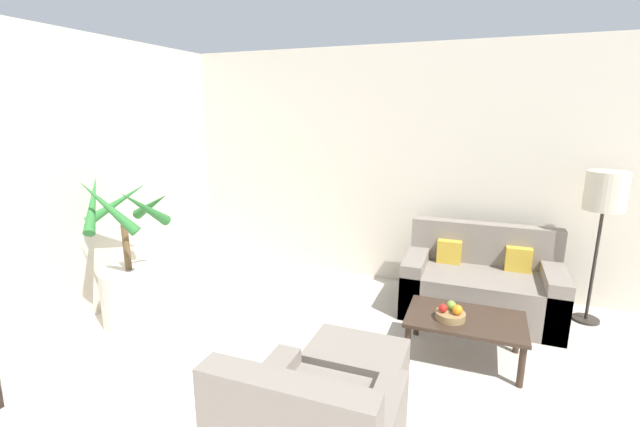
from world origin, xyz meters
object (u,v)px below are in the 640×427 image
Objects in this scene: apple_red at (443,308)px; potted_palm at (130,282)px; orange_fruit at (457,310)px; ottoman at (356,372)px; apple_green at (451,305)px; fruit_bowl at (450,316)px; sofa_loveseat at (480,286)px; coffee_table at (465,323)px; floor_lamp at (605,197)px.

potted_palm is at bearing -171.75° from apple_red.
ottoman is (-0.62, -0.71, -0.26)m from orange_fruit.
orange_fruit reaches higher than apple_green.
fruit_bowl reaches higher than ottoman.
apple_red is at bearing -160.69° from fruit_bowl.
potted_palm reaches higher than sofa_loveseat.
coffee_table is (-0.10, -0.91, 0.03)m from sofa_loveseat.
floor_lamp is 6.27× the size of fruit_bowl.
potted_palm is 2.19× the size of ottoman.
fruit_bowl is 0.94m from ottoman.
floor_lamp is 1.83m from orange_fruit.
ottoman reaches higher than coffee_table.
fruit_bowl is at bearing 157.85° from orange_fruit.
floor_lamp reaches higher than apple_red.
apple_red is (-1.26, -1.20, -0.77)m from floor_lamp.
apple_green is at bearing 50.94° from apple_red.
apple_green is at bearing 9.50° from potted_palm.
apple_green reaches higher than fruit_bowl.
apple_red is at bearing -152.25° from coffee_table.
apple_red is 0.11m from orange_fruit.
orange_fruit reaches higher than apple_red.
ottoman is (-0.68, -0.80, -0.12)m from coffee_table.
orange_fruit is at bearing 0.28° from apple_red.
apple_green is (-0.12, -0.02, 0.14)m from coffee_table.
floor_lamp is at bearing 44.46° from fruit_bowl.
coffee_table is 1.39× the size of ottoman.
apple_red reaches higher than fruit_bowl.
floor_lamp reaches higher than coffee_table.
floor_lamp is 1.59× the size of coffee_table.
apple_red is 0.10× the size of ottoman.
orange_fruit reaches higher than fruit_bowl.
apple_green reaches higher than coffee_table.
apple_red is (-0.18, -0.09, 0.14)m from coffee_table.
orange_fruit is at bearing -124.95° from coffee_table.
coffee_table is 0.15m from fruit_bowl.
coffee_table is 0.24m from apple_red.
sofa_loveseat is at bearing 76.77° from apple_green.
coffee_table is 11.60× the size of orange_fruit.
apple_green is (0.06, 0.07, 0.00)m from apple_red.
potted_palm is 2.34m from ottoman.
floor_lamp is (0.99, 0.20, 0.94)m from sofa_loveseat.
coffee_table is 13.39× the size of apple_red.
fruit_bowl is at bearing 8.50° from potted_palm.
floor_lamp reaches higher than potted_palm.
potted_palm is 4.46m from floor_lamp.
potted_palm is 2.91m from apple_green.
potted_palm is 21.10× the size of apple_red.
orange_fruit is at bearing -133.81° from floor_lamp.
sofa_loveseat is at bearing 80.58° from orange_fruit.
potted_palm reaches higher than coffee_table.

